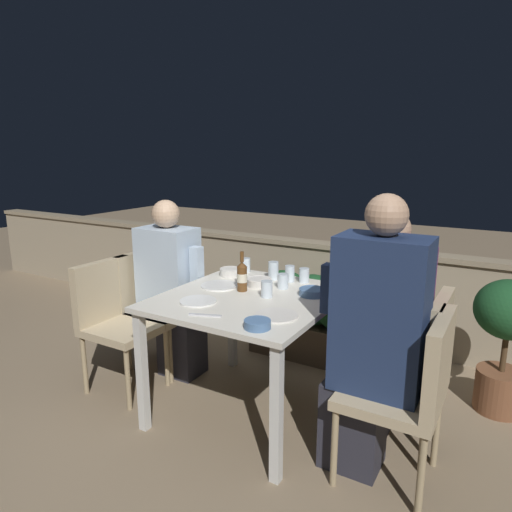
{
  "coord_description": "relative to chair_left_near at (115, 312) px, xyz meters",
  "views": [
    {
      "loc": [
        1.3,
        -2.15,
        1.55
      ],
      "look_at": [
        0.0,
        0.08,
        0.96
      ],
      "focal_mm": 32.0,
      "sensor_mm": 36.0,
      "label": 1
    }
  ],
  "objects": [
    {
      "name": "bowl_2",
      "position": [
        0.89,
        0.37,
        0.25
      ],
      "size": [
        0.16,
        0.16,
        0.05
      ],
      "color": "silver",
      "rests_on": "dining_table"
    },
    {
      "name": "fork_1",
      "position": [
        0.91,
        -0.23,
        0.23
      ],
      "size": [
        0.17,
        0.08,
        0.01
      ],
      "color": "silver",
      "rests_on": "dining_table"
    },
    {
      "name": "bowl_1",
      "position": [
        1.22,
        -0.24,
        0.25
      ],
      "size": [
        0.13,
        0.13,
        0.04
      ],
      "color": "#4C709E",
      "rests_on": "dining_table"
    },
    {
      "name": "glass_cup_5",
      "position": [
        0.89,
        0.54,
        0.28
      ],
      "size": [
        0.07,
        0.07,
        0.12
      ],
      "color": "silver",
      "rests_on": "dining_table"
    },
    {
      "name": "glass_cup_3",
      "position": [
        1.04,
        0.19,
        0.27
      ],
      "size": [
        0.07,
        0.07,
        0.09
      ],
      "color": "silver",
      "rests_on": "dining_table"
    },
    {
      "name": "chair_left_near",
      "position": [
        0.0,
        0.0,
        0.0
      ],
      "size": [
        0.45,
        0.45,
        0.85
      ],
      "color": "tan",
      "rests_on": "ground_plane"
    },
    {
      "name": "glass_cup_0",
      "position": [
        1.1,
        0.58,
        0.27
      ],
      "size": [
        0.06,
        0.06,
        0.09
      ],
      "color": "silver",
      "rests_on": "dining_table"
    },
    {
      "name": "glass_cup_4",
      "position": [
        1.01,
        0.54,
        0.27
      ],
      "size": [
        0.06,
        0.06,
        0.1
      ],
      "color": "silver",
      "rests_on": "dining_table"
    },
    {
      "name": "chair_right_near",
      "position": [
        1.9,
        0.01,
        0.0
      ],
      "size": [
        0.45,
        0.45,
        0.85
      ],
      "color": "tan",
      "rests_on": "ground_plane"
    },
    {
      "name": "bowl_0",
      "position": [
        0.6,
        0.47,
        0.25
      ],
      "size": [
        0.14,
        0.14,
        0.05
      ],
      "color": "silver",
      "rests_on": "dining_table"
    },
    {
      "name": "parapet_wall",
      "position": [
        0.94,
        1.55,
        -0.11
      ],
      "size": [
        9.0,
        0.18,
        0.8
      ],
      "color": "gray",
      "rests_on": "ground_plane"
    },
    {
      "name": "person_purple_stripe",
      "position": [
        1.65,
        0.32,
        0.12
      ],
      "size": [
        0.5,
        0.26,
        1.26
      ],
      "color": "#282833",
      "rests_on": "ground_plane"
    },
    {
      "name": "chair_left_far",
      "position": [
        0.0,
        0.35,
        0.0
      ],
      "size": [
        0.45,
        0.45,
        0.85
      ],
      "color": "tan",
      "rests_on": "ground_plane"
    },
    {
      "name": "plate_2",
      "position": [
        0.75,
        -0.07,
        0.23
      ],
      "size": [
        0.2,
        0.2,
        0.01
      ],
      "color": "white",
      "rests_on": "dining_table"
    },
    {
      "name": "fork_0",
      "position": [
        1.28,
        0.56,
        0.23
      ],
      "size": [
        0.05,
        0.17,
        0.01
      ],
      "color": "silver",
      "rests_on": "dining_table"
    },
    {
      "name": "person_navy_jumper",
      "position": [
        1.7,
        0.01,
        0.18
      ],
      "size": [
        0.49,
        0.26,
        1.37
      ],
      "color": "#282833",
      "rests_on": "ground_plane"
    },
    {
      "name": "person_blue_shirt",
      "position": [
        0.2,
        0.35,
        0.1
      ],
      "size": [
        0.48,
        0.26,
        1.23
      ],
      "color": "#282833",
      "rests_on": "ground_plane"
    },
    {
      "name": "beer_bottle",
      "position": [
        0.85,
        0.22,
        0.31
      ],
      "size": [
        0.06,
        0.06,
        0.24
      ],
      "color": "brown",
      "rests_on": "dining_table"
    },
    {
      "name": "glass_cup_2",
      "position": [
        1.04,
        0.39,
        0.27
      ],
      "size": [
        0.07,
        0.07,
        0.09
      ],
      "color": "silver",
      "rests_on": "dining_table"
    },
    {
      "name": "potted_plant",
      "position": [
        2.25,
        0.94,
        -0.01
      ],
      "size": [
        0.39,
        0.39,
        0.83
      ],
      "color": "brown",
      "rests_on": "ground_plane"
    },
    {
      "name": "bowl_3",
      "position": [
        1.25,
        0.35,
        0.25
      ],
      "size": [
        0.15,
        0.15,
        0.04
      ],
      "color": "#4C709E",
      "rests_on": "dining_table"
    },
    {
      "name": "ground_plane",
      "position": [
        0.94,
        0.16,
        -0.52
      ],
      "size": [
        16.0,
        16.0,
        0.0
      ],
      "primitive_type": "plane",
      "color": "#847056"
    },
    {
      "name": "plate_0",
      "position": [
        0.68,
        0.23,
        0.23
      ],
      "size": [
        0.23,
        0.23,
        0.01
      ],
      "color": "white",
      "rests_on": "dining_table"
    },
    {
      "name": "glass_cup_1",
      "position": [
        0.64,
        0.61,
        0.27
      ],
      "size": [
        0.06,
        0.06,
        0.1
      ],
      "color": "silver",
      "rests_on": "dining_table"
    },
    {
      "name": "chair_right_far",
      "position": [
        1.85,
        0.32,
        0.0
      ],
      "size": [
        0.45,
        0.45,
        0.85
      ],
      "color": "tan",
      "rests_on": "ground_plane"
    },
    {
      "name": "plate_1",
      "position": [
        1.23,
        -0.05,
        0.23
      ],
      "size": [
        0.22,
        0.22,
        0.01
      ],
      "color": "silver",
      "rests_on": "dining_table"
    },
    {
      "name": "planter_hedge",
      "position": [
        0.94,
        1.07,
        -0.16
      ],
      "size": [
        0.9,
        0.47,
        0.64
      ],
      "color": "brown",
      "rests_on": "ground_plane"
    },
    {
      "name": "dining_table",
      "position": [
        0.94,
        0.16,
        0.13
      ],
      "size": [
        0.94,
        1.02,
        0.74
      ],
      "color": "silver",
      "rests_on": "ground_plane"
    }
  ]
}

